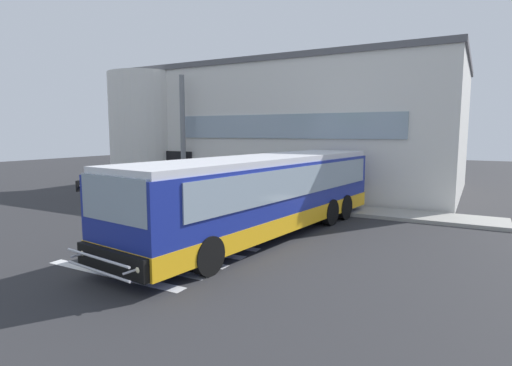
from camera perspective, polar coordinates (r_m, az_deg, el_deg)
name	(u,v)px	position (r m, az deg, el deg)	size (l,w,h in m)	color
ground_plane	(194,221)	(16.66, -8.53, -5.23)	(80.00, 90.00, 0.02)	#2B2B2D
bay_paint_stripes	(161,255)	(12.28, -12.98, -9.74)	(4.40, 3.96, 0.01)	silver
terminal_building	(295,129)	(26.68, 5.39, 7.41)	(19.92, 13.80, 7.39)	silver
boarding_curb	(253,201)	(20.60, -0.45, -2.54)	(22.12, 2.00, 0.15)	#9E9B93
entry_support_column	(183,134)	(23.49, -10.09, 6.66)	(0.28, 0.28, 6.48)	slate
bus_main_foreground	(263,197)	(13.99, 1.01, -1.90)	(4.46, 12.53, 2.70)	navy
passenger_near_column	(193,176)	(22.95, -8.69, 0.99)	(0.52, 0.50, 1.68)	#2D2D33
passenger_by_doorway	(200,179)	(21.58, -7.70, 0.53)	(0.41, 0.48, 1.68)	#4C4233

